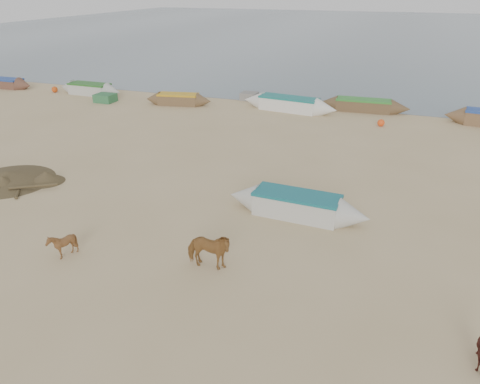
# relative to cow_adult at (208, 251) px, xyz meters

# --- Properties ---
(ground) EXTENTS (140.00, 140.00, 0.00)m
(ground) POSITION_rel_cow_adult_xyz_m (-0.34, -0.26, -0.64)
(ground) COLOR tan
(ground) RESTS_ON ground
(sea) EXTENTS (160.00, 160.00, 0.00)m
(sea) POSITION_rel_cow_adult_xyz_m (-0.34, 81.74, -0.63)
(sea) COLOR slate
(sea) RESTS_ON ground
(cow_adult) EXTENTS (1.56, 0.80, 1.28)m
(cow_adult) POSITION_rel_cow_adult_xyz_m (0.00, 0.00, 0.00)
(cow_adult) COLOR olive
(cow_adult) RESTS_ON ground
(calf_front) EXTENTS (1.09, 1.05, 0.93)m
(calf_front) POSITION_rel_cow_adult_xyz_m (-4.74, -1.06, -0.18)
(calf_front) COLOR brown
(calf_front) RESTS_ON ground
(near_canoe) EXTENTS (5.62, 1.51, 0.94)m
(near_canoe) POSITION_rel_cow_adult_xyz_m (1.71, 4.47, -0.17)
(near_canoe) COLOR beige
(near_canoe) RESTS_ON ground
(debris_pile) EXTENTS (5.37, 5.37, 0.47)m
(debris_pile) POSITION_rel_cow_adult_xyz_m (-11.39, 3.29, -0.40)
(debris_pile) COLOR brown
(debris_pile) RESTS_ON ground
(waterline_canoes) EXTENTS (50.23, 4.57, 0.97)m
(waterline_canoes) POSITION_rel_cow_adult_xyz_m (-3.89, 19.98, -0.20)
(waterline_canoes) COLOR brown
(waterline_canoes) RESTS_ON ground
(beach_clutter) EXTENTS (43.09, 5.55, 0.64)m
(beach_clutter) POSITION_rel_cow_adult_xyz_m (2.91, 19.40, -0.34)
(beach_clutter) COLOR #2F693E
(beach_clutter) RESTS_ON ground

